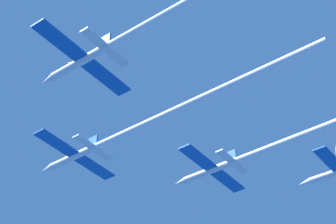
{
  "coord_description": "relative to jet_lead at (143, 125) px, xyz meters",
  "views": [
    {
      "loc": [
        -55.76,
        -61.12,
        -54.75
      ],
      "look_at": [
        0.15,
        -19.31,
        -0.08
      ],
      "focal_mm": 63.53,
      "sensor_mm": 36.0,
      "label": 1
    }
  ],
  "objects": [
    {
      "name": "jet_left_wing",
      "position": [
        -16.46,
        -16.59,
        -0.3
      ],
      "size": [
        17.08,
        51.48,
        2.83
      ],
      "color": "silver"
    },
    {
      "name": "jet_right_wing",
      "position": [
        15.96,
        -18.08,
        -0.91
      ],
      "size": [
        17.08,
        56.2,
        2.83
      ],
      "color": "silver"
    },
    {
      "name": "jet_lead",
      "position": [
        0.0,
        0.0,
        0.0
      ],
      "size": [
        17.08,
        52.95,
        2.83
      ],
      "color": "silver"
    }
  ]
}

